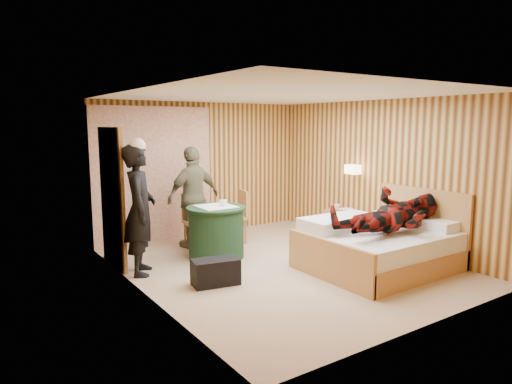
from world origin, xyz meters
TOP-DOWN VIEW (x-y plane):
  - floor at (0.00, 0.00)m, footprint 4.20×5.00m
  - ceiling at (0.00, 0.00)m, footprint 4.20×5.00m
  - wall_back at (0.00, 2.50)m, footprint 4.20×0.02m
  - wall_left at (-2.10, 0.00)m, footprint 0.02×5.00m
  - wall_right at (2.10, 0.00)m, footprint 0.02×5.00m
  - curtain at (-1.00, 2.43)m, footprint 2.20×0.08m
  - doorway at (-2.06, 1.40)m, footprint 0.06×0.90m
  - wall_lamp at (1.92, 0.45)m, footprint 0.26×0.24m
  - bed at (1.12, -0.89)m, footprint 2.05×1.61m
  - nightstand at (1.88, 0.65)m, footprint 0.41×0.56m
  - round_table at (-0.59, 0.91)m, footprint 0.93×0.93m
  - chair_far at (-0.58, 1.64)m, footprint 0.47×0.47m
  - chair_near at (0.20, 1.54)m, footprint 0.51×0.51m
  - duffel_bag at (-1.21, -0.18)m, footprint 0.65×0.43m
  - sneaker_left at (-0.21, 1.04)m, footprint 0.31×0.14m
  - sneaker_right at (-0.61, 0.74)m, footprint 0.28×0.14m
  - woman_standing at (-1.85, 0.81)m, footprint 0.67×0.78m
  - man_at_table at (-0.59, 1.69)m, footprint 1.07×0.58m
  - man_on_bed at (1.15, -1.12)m, footprint 0.86×0.67m
  - book_lower at (1.88, 0.60)m, footprint 0.22×0.26m
  - book_upper at (1.88, 0.60)m, footprint 0.27×0.27m
  - cup_nightstand at (1.88, 0.78)m, footprint 0.11×0.11m
  - cup_table at (-0.49, 0.86)m, footprint 0.12×0.12m

SIDE VIEW (x-z plane):
  - floor at x=0.00m, z-range -0.01..0.01m
  - sneaker_right at x=-0.61m, z-range 0.00..0.12m
  - sneaker_left at x=-0.21m, z-range 0.00..0.14m
  - duffel_bag at x=-1.21m, z-range 0.00..0.34m
  - nightstand at x=1.88m, z-range 0.01..0.55m
  - bed at x=1.12m, z-range -0.23..0.88m
  - round_table at x=-0.59m, z-range 0.00..0.83m
  - chair_far at x=-0.58m, z-range 0.07..1.00m
  - chair_near at x=0.20m, z-range 0.07..1.00m
  - book_lower at x=1.88m, z-range 0.54..0.56m
  - book_upper at x=1.88m, z-range 0.56..0.58m
  - cup_nightstand at x=1.88m, z-range 0.54..0.63m
  - man_at_table at x=-0.59m, z-range 0.00..1.72m
  - cup_table at x=-0.49m, z-range 0.82..0.92m
  - woman_standing at x=-1.85m, z-range 0.00..1.82m
  - man_on_bed at x=1.15m, z-range 0.10..1.87m
  - doorway at x=-2.06m, z-range 0.00..2.05m
  - curtain at x=-1.00m, z-range 0.00..2.40m
  - wall_back at x=0.00m, z-range 0.00..2.50m
  - wall_left at x=-2.10m, z-range 0.00..2.50m
  - wall_right at x=2.10m, z-range 0.00..2.50m
  - wall_lamp at x=1.92m, z-range 1.22..1.38m
  - ceiling at x=0.00m, z-range 2.50..2.50m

